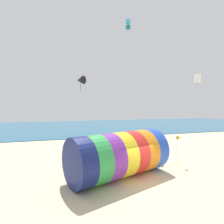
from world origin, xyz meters
TOP-DOWN VIEW (x-y plane):
  - ground_plane at (0.00, 0.00)m, footprint 120.00×120.00m
  - sea at (0.00, 38.23)m, footprint 120.00×40.00m
  - giant_inflatable_tube at (-1.24, 1.16)m, footprint 8.56×5.85m
  - kite_handler at (3.32, 3.07)m, footprint 0.42×0.40m
  - kite_black_delta at (-3.46, 8.22)m, footprint 1.31×1.31m
  - kite_white_diamond at (9.92, 5.43)m, footprint 0.62×0.57m
  - kite_cyan_box at (5.72, 17.01)m, footprint 0.72×0.72m
  - bystander_near_water at (6.98, 12.39)m, footprint 0.38×0.25m
  - beach_flag at (5.00, 2.22)m, footprint 0.47×0.36m
  - cooler_box at (2.91, 2.50)m, footprint 0.63×0.60m

SIDE VIEW (x-z plane):
  - ground_plane at x=0.00m, z-range 0.00..0.00m
  - sea at x=0.00m, z-range 0.00..0.10m
  - cooler_box at x=2.91m, z-range 0.00..0.36m
  - bystander_near_water at x=6.98m, z-range 0.02..1.71m
  - kite_handler at x=3.32m, z-range 0.02..1.76m
  - giant_inflatable_tube at x=-1.24m, z-range 0.00..3.44m
  - beach_flag at x=5.00m, z-range 1.06..3.80m
  - kite_black_delta at x=-3.46m, z-range 7.55..9.27m
  - kite_white_diamond at x=9.92m, z-range 7.86..9.68m
  - kite_cyan_box at x=5.72m, z-range 18.86..20.54m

